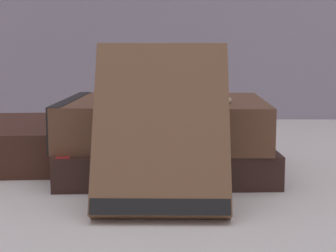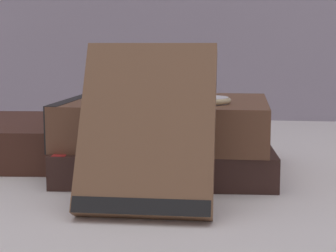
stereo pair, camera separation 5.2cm
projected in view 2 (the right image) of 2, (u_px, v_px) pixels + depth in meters
ground_plane at (160, 185)px, 0.51m from camera, size 3.00×3.00×0.00m
book_flat_bottom at (167, 156)px, 0.57m from camera, size 0.21×0.19×0.03m
book_flat_top at (160, 120)px, 0.56m from camera, size 0.20×0.17×0.04m
book_leaning_front at (149, 134)px, 0.43m from camera, size 0.10×0.08×0.13m
pocket_watch at (206, 100)px, 0.52m from camera, size 0.05×0.05×0.01m
reading_glasses at (148, 147)px, 0.69m from camera, size 0.10×0.06×0.00m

